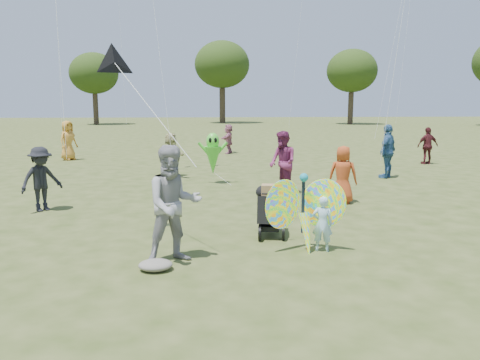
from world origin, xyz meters
The scene contains 17 objects.
ground centered at (0.00, 0.00, 0.00)m, with size 160.00×160.00×0.00m, color #51592B.
child_girl centered at (1.20, -0.11, 0.52)m, with size 0.38×0.25×1.04m, color #A2D0E5.
adult_man centered at (-1.51, -0.47, 1.02)m, with size 0.99×0.77×2.04m, color gray.
grey_bag centered at (-1.81, -0.89, 0.09)m, with size 0.56×0.46×0.18m, color slate.
crowd_a centered at (2.84, 3.98, 0.80)m, with size 0.78×0.51×1.59m, color #A9411B.
crowd_b centered at (-5.08, 3.71, 0.82)m, with size 1.07×0.61×1.65m, color black.
crowd_c centered at (5.79, 8.14, 0.98)m, with size 1.15×0.48×1.97m, color #315B88.
crowd_d centered at (-2.12, 9.12, 0.82)m, with size 1.52×0.48×1.64m, color tan.
crowd_e centered at (1.43, 5.46, 0.96)m, with size 0.93×0.72×1.91m, color #712551.
crowd_g centered at (-7.36, 14.65, 0.94)m, with size 0.92×0.60×1.89m, color #C3832E.
crowd_h centered at (9.14, 11.76, 0.83)m, with size 0.97×0.40×1.66m, color #4B191E.
crowd_j centered at (0.50, 17.02, 0.79)m, with size 1.47×0.47×1.59m, color #A25C76.
jogging_stroller centered at (0.37, 1.03, 0.61)m, with size 0.61×1.10×1.09m.
butterfly_kite centered at (0.86, -0.09, 0.72)m, with size 1.74×0.75×1.67m.
delta_kite_rig centered at (-2.71, 1.33, 3.52)m, with size 2.07×2.03×2.30m.
alien_kite centered at (-0.62, 7.43, 0.97)m, with size 1.12×0.69×1.74m.
tree_line centered at (3.67, 44.99, 6.86)m, with size 91.78×33.60×10.79m.
Camera 1 is at (-1.04, -8.38, 2.75)m, focal length 35.00 mm.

